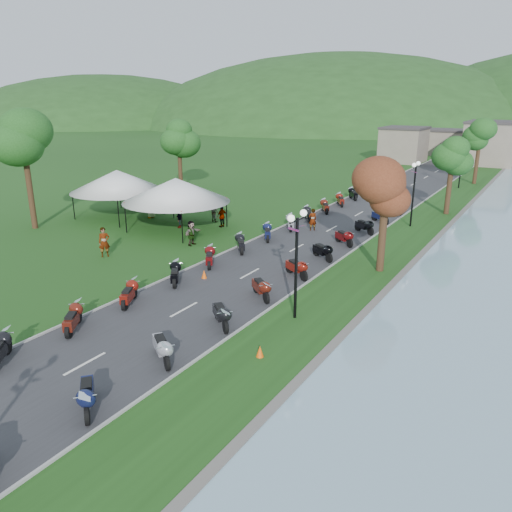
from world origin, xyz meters
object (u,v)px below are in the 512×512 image
Objects in this scene: vendor_tent_main at (177,204)px; pedestrian_c at (179,228)px; pedestrian_b at (215,221)px; pedestrian_a at (106,256)px.

vendor_tent_main reaches higher than pedestrian_c.
vendor_tent_main reaches higher than pedestrian_b.
pedestrian_a is 1.20× the size of pedestrian_b.
pedestrian_b is 0.82× the size of pedestrian_c.
pedestrian_a is (0.41, -7.70, -2.00)m from vendor_tent_main.
pedestrian_a is at bearing -39.14° from pedestrian_c.
pedestrian_b is 3.33m from pedestrian_c.
vendor_tent_main is 7.97m from pedestrian_a.
vendor_tent_main is 2.79× the size of pedestrian_c.
pedestrian_b is at bearing 75.85° from vendor_tent_main.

